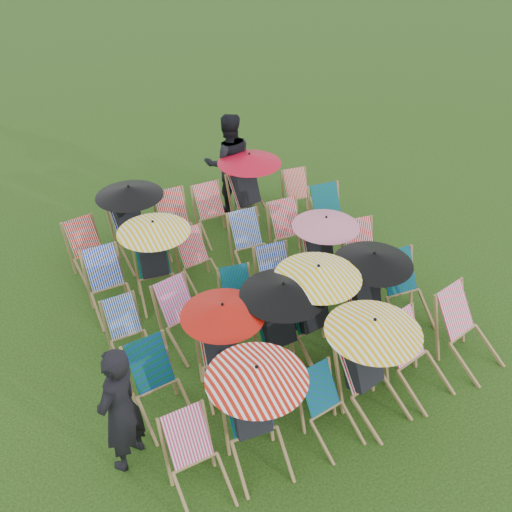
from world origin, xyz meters
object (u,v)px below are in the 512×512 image
deckchair_5 (470,331)px  deckchair_0 (198,463)px  deckchair_29 (300,196)px  person_left (120,410)px  person_rear (229,163)px

deckchair_5 → deckchair_0: bearing=170.3°
deckchair_5 → deckchair_29: 4.45m
person_left → person_rear: size_ratio=0.88×
deckchair_0 → person_rear: 6.29m
deckchair_5 → deckchair_29: (0.05, 4.44, -0.08)m
deckchair_5 → person_rear: bearing=89.9°
deckchair_0 → deckchair_5: (4.09, 0.08, 0.06)m
deckchair_0 → person_rear: person_rear is taller
deckchair_0 → person_left: size_ratio=0.52×
deckchair_0 → person_left: person_left is taller
deckchair_0 → deckchair_5: bearing=0.6°
deckchair_5 → person_rear: 5.49m
deckchair_5 → person_rear: person_rear is taller
deckchair_5 → deckchair_29: bearing=78.6°
deckchair_0 → deckchair_29: deckchair_0 is taller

